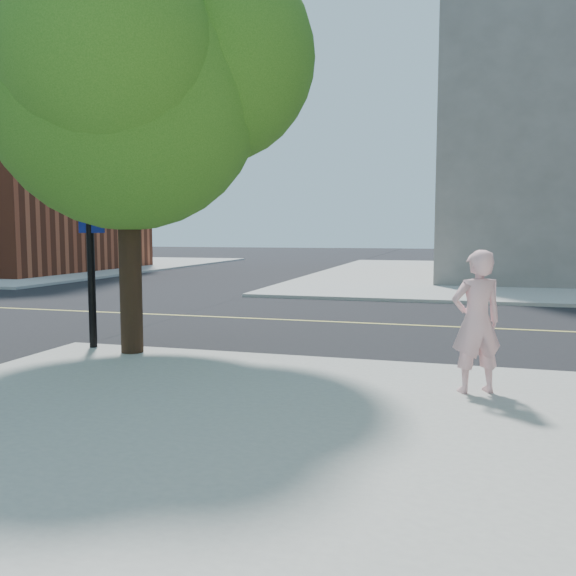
% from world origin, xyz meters
% --- Properties ---
extents(ground, '(140.00, 140.00, 0.00)m').
position_xyz_m(ground, '(0.00, 0.00, 0.00)').
color(ground, black).
rests_on(ground, ground).
extents(road_ew, '(140.00, 9.00, 0.01)m').
position_xyz_m(road_ew, '(0.00, 4.50, 0.01)').
color(road_ew, black).
rests_on(road_ew, ground).
extents(man_on_phone, '(0.79, 0.68, 1.83)m').
position_xyz_m(man_on_phone, '(6.08, -1.57, 1.04)').
color(man_on_phone, beige).
rests_on(man_on_phone, sidewalk_se).
extents(street_tree, '(5.71, 5.19, 7.58)m').
position_xyz_m(street_tree, '(0.63, -0.49, 5.01)').
color(street_tree, black).
rests_on(street_tree, sidewalk_se).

